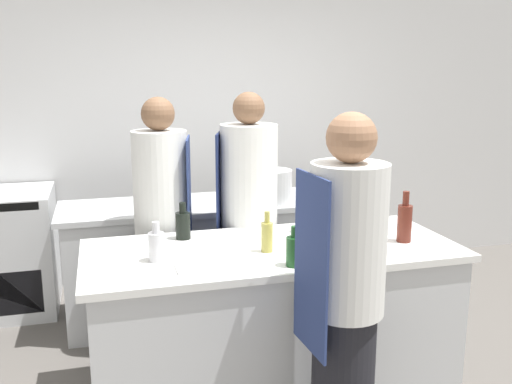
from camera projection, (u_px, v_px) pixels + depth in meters
The scene contains 16 objects.
wall_back at pixel (204, 126), 5.18m from camera, with size 8.00×0.06×2.80m.
prep_counter at pixel (272, 320), 3.38m from camera, with size 2.14×0.90×0.91m.
pass_counter at pixel (216, 258), 4.48m from camera, with size 2.34×0.70×0.91m.
chef_at_prep_near at pixel (345, 297), 2.67m from camera, with size 0.38×0.36×1.74m.
chef_at_stove at pixel (163, 229), 3.78m from camera, with size 0.40×0.38×1.74m.
chef_at_pass_far at pixel (249, 225), 3.85m from camera, with size 0.44×0.42×1.77m.
bottle_olive_oil at pixel (157, 246), 3.02m from camera, with size 0.09×0.09×0.22m.
bottle_vinegar at pixel (295, 250), 2.95m from camera, with size 0.09×0.09×0.21m.
bottle_wine at pixel (183, 224), 3.42m from camera, with size 0.09×0.09×0.22m.
bottle_cooking_oil at pixel (267, 236), 3.18m from camera, with size 0.07×0.07×0.23m.
bottle_sauce at pixel (405, 222), 3.36m from camera, with size 0.09×0.09×0.30m.
bottle_water at pixel (302, 220), 3.56m from camera, with size 0.07×0.07×0.20m.
bowl_mixing_large at pixel (360, 228), 3.57m from camera, with size 0.18×0.18×0.06m.
bowl_prep_small at pixel (327, 250), 3.13m from camera, with size 0.24×0.24×0.06m.
cutting_board at pixel (211, 264), 2.98m from camera, with size 0.38×0.22×0.01m.
stockpot at pixel (272, 186), 4.35m from camera, with size 0.31×0.31×0.25m.
Camera 1 is at (-0.92, -3.00, 1.93)m, focal length 40.00 mm.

